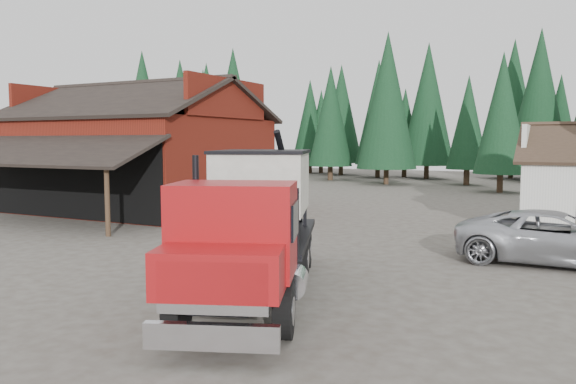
% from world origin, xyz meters
% --- Properties ---
extents(ground, '(120.00, 120.00, 0.00)m').
position_xyz_m(ground, '(0.00, 0.00, 0.00)').
color(ground, '#484239').
rests_on(ground, ground).
extents(red_barn, '(12.80, 13.63, 7.18)m').
position_xyz_m(red_barn, '(-11.00, 9.90, 2.69)').
color(red_barn, maroon).
rests_on(red_barn, ground).
extents(conifer_backdrop, '(76.00, 16.00, 16.00)m').
position_xyz_m(conifer_backdrop, '(0.00, 42.00, 0.00)').
color(conifer_backdrop, '#10321A').
rests_on(conifer_backdrop, ground).
extents(near_pine_a, '(4.40, 4.40, 11.40)m').
position_xyz_m(near_pine_a, '(-22.00, 28.00, 6.39)').
color(near_pine_a, '#382619').
rests_on(near_pine_a, ground).
extents(near_pine_b, '(3.96, 3.96, 10.40)m').
position_xyz_m(near_pine_b, '(6.00, 30.00, 5.89)').
color(near_pine_b, '#382619').
rests_on(near_pine_b, ground).
extents(near_pine_d, '(5.28, 5.28, 13.40)m').
position_xyz_m(near_pine_d, '(-4.00, 34.00, 7.39)').
color(near_pine_d, '#382619').
rests_on(near_pine_d, ground).
extents(feed_truck, '(5.59, 9.35, 4.11)m').
position_xyz_m(feed_truck, '(4.00, -2.67, 1.92)').
color(feed_truck, black).
rests_on(feed_truck, ground).
extents(silver_car, '(5.93, 2.75, 1.65)m').
position_xyz_m(silver_car, '(10.51, 4.55, 0.82)').
color(silver_car, '#B5B7BD').
rests_on(silver_car, ground).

